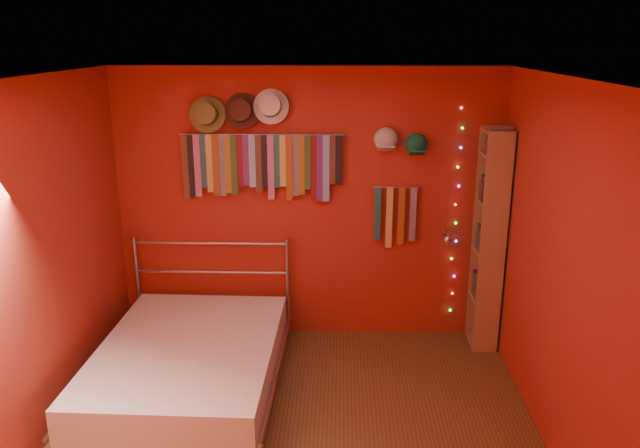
# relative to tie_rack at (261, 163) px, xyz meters

# --- Properties ---
(ground) EXTENTS (3.50, 3.50, 0.00)m
(ground) POSITION_rel_tie_rack_xyz_m (0.42, -1.68, -1.66)
(ground) COLOR brown
(ground) RESTS_ON ground
(back_wall) EXTENTS (3.50, 0.02, 2.50)m
(back_wall) POSITION_rel_tie_rack_xyz_m (0.42, 0.07, -0.41)
(back_wall) COLOR maroon
(back_wall) RESTS_ON ground
(right_wall) EXTENTS (0.02, 3.50, 2.50)m
(right_wall) POSITION_rel_tie_rack_xyz_m (2.17, -1.68, -0.41)
(right_wall) COLOR maroon
(right_wall) RESTS_ON ground
(left_wall) EXTENTS (0.02, 3.50, 2.50)m
(left_wall) POSITION_rel_tie_rack_xyz_m (-1.33, -1.68, -0.41)
(left_wall) COLOR maroon
(left_wall) RESTS_ON ground
(ceiling) EXTENTS (3.50, 3.50, 0.02)m
(ceiling) POSITION_rel_tie_rack_xyz_m (0.42, -1.68, 0.84)
(ceiling) COLOR white
(ceiling) RESTS_ON back_wall
(tie_rack) EXTENTS (1.45, 0.03, 0.60)m
(tie_rack) POSITION_rel_tie_rack_xyz_m (0.00, 0.00, 0.00)
(tie_rack) COLOR #A6A6AA
(tie_rack) RESTS_ON back_wall
(small_tie_rack) EXTENTS (0.40, 0.03, 0.57)m
(small_tie_rack) POSITION_rel_tie_rack_xyz_m (1.21, 0.00, -0.45)
(small_tie_rack) COLOR #A6A6AA
(small_tie_rack) RESTS_ON back_wall
(fedora_olive) EXTENTS (0.32, 0.17, 0.32)m
(fedora_olive) POSITION_rel_tie_rack_xyz_m (-0.46, -0.03, 0.44)
(fedora_olive) COLOR olive
(fedora_olive) RESTS_ON back_wall
(fedora_brown) EXTENTS (0.31, 0.17, 0.31)m
(fedora_brown) POSITION_rel_tie_rack_xyz_m (-0.15, -0.03, 0.47)
(fedora_brown) COLOR #422117
(fedora_brown) RESTS_ON back_wall
(fedora_white) EXTENTS (0.31, 0.17, 0.31)m
(fedora_white) POSITION_rel_tie_rack_xyz_m (0.10, -0.03, 0.51)
(fedora_white) COLOR white
(fedora_white) RESTS_ON back_wall
(cap_white) EXTENTS (0.20, 0.25, 0.20)m
(cap_white) POSITION_rel_tie_rack_xyz_m (1.10, 0.01, 0.22)
(cap_white) COLOR silver
(cap_white) RESTS_ON back_wall
(cap_green) EXTENTS (0.19, 0.24, 0.19)m
(cap_green) POSITION_rel_tie_rack_xyz_m (1.37, 0.01, 0.18)
(cap_green) COLOR #166540
(cap_green) RESTS_ON back_wall
(fairy_lights) EXTENTS (0.06, 0.02, 1.93)m
(fairy_lights) POSITION_rel_tie_rack_xyz_m (1.76, 0.03, -0.46)
(fairy_lights) COLOR #FF3333
(fairy_lights) RESTS_ON back_wall
(reading_lamp) EXTENTS (0.08, 0.33, 0.10)m
(reading_lamp) POSITION_rel_tie_rack_xyz_m (1.65, -0.19, -0.62)
(reading_lamp) COLOR #A6A6AA
(reading_lamp) RESTS_ON back_wall
(bookshelf) EXTENTS (0.25, 0.34, 2.00)m
(bookshelf) POSITION_rel_tie_rack_xyz_m (2.07, -0.15, -0.64)
(bookshelf) COLOR olive
(bookshelf) RESTS_ON ground
(bed) EXTENTS (1.49, 2.01, 0.96)m
(bed) POSITION_rel_tie_rack_xyz_m (-0.49, -1.04, -1.43)
(bed) COLOR #A6A6AA
(bed) RESTS_ON ground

